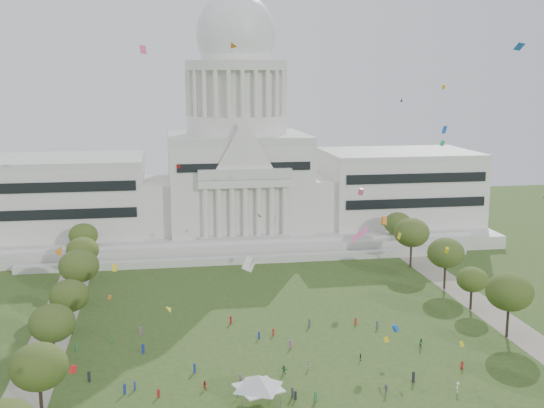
{
  "coord_description": "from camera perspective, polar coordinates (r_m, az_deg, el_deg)",
  "views": [
    {
      "loc": [
        -24.94,
        -104.95,
        52.49
      ],
      "look_at": [
        0.0,
        45.0,
        24.0
      ],
      "focal_mm": 45.0,
      "sensor_mm": 36.0,
      "label": 1
    }
  ],
  "objects": [
    {
      "name": "person_0",
      "position": [
        132.12,
        15.62,
        -12.84
      ],
      "size": [
        0.89,
        0.74,
        1.56
      ],
      "primitive_type": "imported",
      "rotation": [
        0.0,
        0.0,
        5.9
      ],
      "color": "#B21E1E",
      "rests_on": "ground"
    },
    {
      "name": "distant_crowd",
      "position": [
        130.49,
        -4.09,
        -12.72
      ],
      "size": [
        62.02,
        38.23,
        1.94
      ],
      "color": "navy",
      "rests_on": "ground"
    },
    {
      "name": "ground",
      "position": [
        119.97,
        3.66,
        -15.36
      ],
      "size": [
        400.0,
        400.0,
        0.0
      ],
      "primitive_type": "plane",
      "color": "#344B1D",
      "rests_on": "ground"
    },
    {
      "name": "person_10",
      "position": [
        131.96,
        7.41,
        -12.59
      ],
      "size": [
        0.74,
        0.92,
        1.39
      ],
      "primitive_type": "imported",
      "rotation": [
        0.0,
        0.0,
        1.15
      ],
      "color": "#26262B",
      "rests_on": "ground"
    },
    {
      "name": "row_tree_l_4",
      "position": [
        164.28,
        -15.85,
        -5.01
      ],
      "size": [
        9.29,
        9.29,
        13.21
      ],
      "color": "black",
      "rests_on": "ground"
    },
    {
      "name": "event_tent",
      "position": [
        113.78,
        -1.15,
        -14.61
      ],
      "size": [
        11.79,
        11.79,
        5.17
      ],
      "color": "#4C4C4C",
      "rests_on": "ground"
    },
    {
      "name": "row_tree_l_6",
      "position": [
        200.27,
        -15.5,
        -2.53
      ],
      "size": [
        8.19,
        8.19,
        11.64
      ],
      "color": "black",
      "rests_on": "ground"
    },
    {
      "name": "person_5",
      "position": [
        125.66,
        1.01,
        -13.67
      ],
      "size": [
        1.49,
        1.45,
        1.61
      ],
      "primitive_type": "imported",
      "rotation": [
        0.0,
        0.0,
        2.38
      ],
      "color": "#33723F",
      "rests_on": "ground"
    },
    {
      "name": "path_left",
      "position": [
        146.62,
        -18.17,
        -10.91
      ],
      "size": [
        8.0,
        160.0,
        0.04
      ],
      "primitive_type": "cube",
      "color": "gray",
      "rests_on": "ground"
    },
    {
      "name": "capitol",
      "position": [
        222.02,
        -2.91,
        2.79
      ],
      "size": [
        160.0,
        64.5,
        91.3
      ],
      "color": "beige",
      "rests_on": "ground"
    },
    {
      "name": "row_tree_r_6",
      "position": [
        210.34,
        10.48,
        -1.63
      ],
      "size": [
        8.42,
        8.42,
        11.97
      ],
      "color": "black",
      "rests_on": "ground"
    },
    {
      "name": "person_2",
      "position": [
        139.37,
        12.38,
        -11.33
      ],
      "size": [
        1.07,
        0.79,
        1.98
      ],
      "primitive_type": "imported",
      "rotation": [
        0.0,
        0.0,
        0.22
      ],
      "color": "#33723F",
      "rests_on": "ground"
    },
    {
      "name": "path_right",
      "position": [
        162.13,
        18.11,
        -8.81
      ],
      "size": [
        8.0,
        160.0,
        0.04
      ],
      "primitive_type": "cube",
      "color": "gray",
      "rests_on": "ground"
    },
    {
      "name": "person_4",
      "position": [
        127.45,
        3.08,
        -13.29
      ],
      "size": [
        0.7,
        1.09,
        1.73
      ],
      "primitive_type": "imported",
      "rotation": [
        0.0,
        0.0,
        4.56
      ],
      "color": "silver",
      "rests_on": "ground"
    },
    {
      "name": "person_9",
      "position": [
        122.99,
        15.28,
        -14.58
      ],
      "size": [
        1.1,
        1.31,
        1.8
      ],
      "primitive_type": "imported",
      "rotation": [
        0.0,
        0.0,
        1.05
      ],
      "color": "silver",
      "rests_on": "ground"
    },
    {
      "name": "person_3",
      "position": [
        119.93,
        9.51,
        -15.02
      ],
      "size": [
        1.15,
        1.29,
        1.79
      ],
      "primitive_type": "imported",
      "rotation": [
        0.0,
        0.0,
        5.33
      ],
      "color": "#4C4C51",
      "rests_on": "ground"
    },
    {
      "name": "row_tree_l_3",
      "position": [
        147.01,
        -16.61,
        -7.37
      ],
      "size": [
        8.12,
        8.12,
        11.55
      ],
      "color": "black",
      "rests_on": "ground"
    },
    {
      "name": "row_tree_r_5",
      "position": [
        192.79,
        11.61,
        -2.36
      ],
      "size": [
        9.82,
        9.82,
        13.96
      ],
      "color": "black",
      "rests_on": "ground"
    },
    {
      "name": "row_tree_l_2",
      "position": [
        131.47,
        -17.91,
        -9.47
      ],
      "size": [
        8.42,
        8.42,
        11.97
      ],
      "color": "black",
      "rests_on": "ground"
    },
    {
      "name": "person_8",
      "position": [
        120.52,
        -5.65,
        -14.84
      ],
      "size": [
        0.9,
        0.85,
        1.59
      ],
      "primitive_type": "imported",
      "rotation": [
        0.0,
        0.0,
        2.49
      ],
      "color": "#B21E1E",
      "rests_on": "ground"
    },
    {
      "name": "row_tree_l_1",
      "position": [
        112.53,
        -18.93,
        -12.75
      ],
      "size": [
        8.86,
        8.86,
        12.59
      ],
      "color": "black",
      "rests_on": "ground"
    },
    {
      "name": "row_tree_r_2",
      "position": [
        146.93,
        19.25,
        -6.95
      ],
      "size": [
        9.55,
        9.55,
        13.58
      ],
      "color": "black",
      "rests_on": "ground"
    },
    {
      "name": "kite_swarm",
      "position": [
        121.14,
        4.99,
        -1.45
      ],
      "size": [
        81.84,
        102.23,
        61.98
      ],
      "color": "yellow",
      "rests_on": "ground"
    },
    {
      "name": "row_tree_l_5",
      "position": [
        182.53,
        -15.56,
        -3.76
      ],
      "size": [
        8.33,
        8.33,
        11.85
      ],
      "color": "black",
      "rests_on": "ground"
    },
    {
      "name": "row_tree_r_3",
      "position": [
        162.21,
        16.39,
        -6.09
      ],
      "size": [
        7.01,
        7.01,
        9.98
      ],
      "color": "black",
      "rests_on": "ground"
    },
    {
      "name": "row_tree_r_4",
      "position": [
        175.35,
        14.34,
        -3.99
      ],
      "size": [
        9.19,
        9.19,
        13.06
      ],
      "color": "black",
      "rests_on": "ground"
    }
  ]
}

